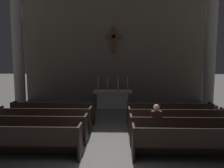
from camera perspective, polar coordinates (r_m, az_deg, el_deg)
ground_plane at (r=5.92m, az=-1.54°, el=-20.21°), size 80.00×80.00×0.00m
pew_left_row_1 at (r=6.31m, az=-25.10°, el=-14.36°), size 3.50×0.50×0.95m
pew_left_row_2 at (r=7.20m, az=-21.28°, el=-11.64°), size 3.50×0.50×0.95m
pew_left_row_3 at (r=8.13m, az=-18.38°, el=-9.49°), size 3.50×0.50×0.95m
pew_left_row_4 at (r=9.08m, az=-16.10°, el=-7.78°), size 3.50×0.50×0.95m
pew_right_row_1 at (r=6.06m, az=23.05°, el=-15.12°), size 3.50×0.50×0.95m
pew_right_row_2 at (r=6.99m, az=19.89°, el=-12.14°), size 3.50×0.50×0.95m
pew_right_row_3 at (r=7.94m, az=17.52°, el=-9.84°), size 3.50×0.50×0.95m
pew_right_row_4 at (r=8.91m, az=15.69°, el=-8.03°), size 3.50×0.50×0.95m
column_left_second at (r=12.96m, az=-24.82°, el=7.92°), size 0.91×0.91×6.48m
column_right_second at (r=12.69m, az=25.83°, el=7.93°), size 0.91×0.91×6.48m
altar at (r=11.75m, az=0.21°, el=-4.10°), size 2.20×0.90×1.01m
candlestick_outer_left at (r=11.70m, az=-3.95°, el=-0.59°), size 0.16×0.16×0.75m
candlestick_inner_left at (r=11.66m, az=-1.26°, el=-0.60°), size 0.16×0.16×0.75m
candlestick_inner_right at (r=11.64m, az=1.69°, el=-0.61°), size 0.16×0.16×0.75m
candlestick_outer_right at (r=11.65m, az=4.39°, el=-0.62°), size 0.16×0.16×0.75m
apse_with_cross at (r=13.75m, az=0.46°, el=10.47°), size 11.84×0.45×7.32m
lone_worshipper at (r=6.73m, az=12.15°, el=-10.68°), size 0.32×0.43×1.32m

